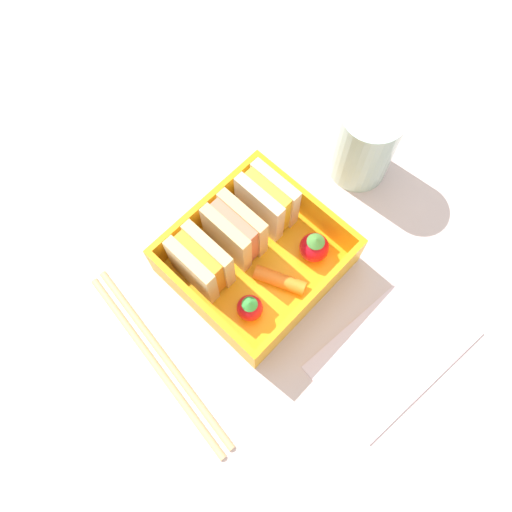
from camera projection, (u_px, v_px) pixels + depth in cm
name	position (u px, v px, depth cm)	size (l,w,h in cm)	color
ground_plane	(256.00, 269.00, 52.86)	(120.00, 120.00, 2.00)	beige
bento_tray	(256.00, 263.00, 51.37)	(15.55, 14.62, 1.20)	orange
bento_rim	(256.00, 254.00, 48.90)	(15.55, 14.62, 4.11)	orange
sandwich_left	(201.00, 263.00, 47.48)	(3.37, 5.77, 6.12)	#DEBE84
sandwich_center_left	(235.00, 231.00, 48.69)	(3.37, 5.77, 6.12)	#E5B97B
sandwich_center	(267.00, 201.00, 49.89)	(3.37, 5.77, 6.12)	beige
strawberry_left	(250.00, 308.00, 47.60)	(2.55, 2.55, 3.15)	red
carrot_stick_far_left	(280.00, 280.00, 49.33)	(1.43, 1.43, 5.21)	orange
strawberry_far_left	(314.00, 247.00, 49.65)	(2.98, 2.98, 3.58)	red
chopstick_pair	(158.00, 359.00, 48.06)	(4.54, 21.90, 0.70)	tan
drinking_glass	(368.00, 146.00, 51.76)	(6.46, 6.46, 9.34)	silver
folded_napkin	(394.00, 350.00, 48.52)	(15.96, 9.24, 0.40)	silver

